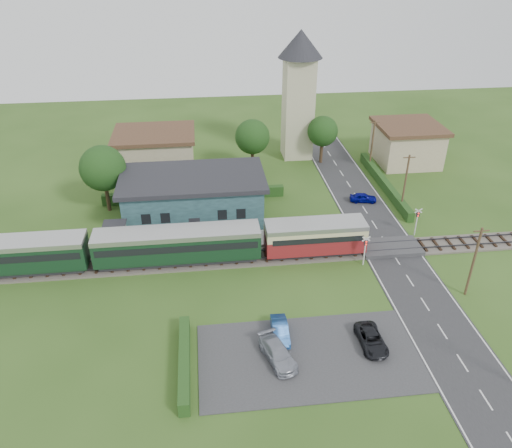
{
  "coord_description": "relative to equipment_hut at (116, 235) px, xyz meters",
  "views": [
    {
      "loc": [
        -8.8,
        -39.4,
        28.32
      ],
      "look_at": [
        -3.74,
        4.0,
        2.79
      ],
      "focal_mm": 35.0,
      "sensor_mm": 36.0,
      "label": 1
    }
  ],
  "objects": [
    {
      "name": "crossing_deck",
      "position": [
        28.0,
        -3.2,
        -1.52
      ],
      "size": [
        6.2,
        3.4,
        0.45
      ],
      "primitive_type": "cube",
      "color": "#333335",
      "rests_on": "ground"
    },
    {
      "name": "car_park",
      "position": [
        16.5,
        -17.2,
        -1.71
      ],
      "size": [
        17.0,
        9.0,
        0.08
      ],
      "primitive_type": "cube",
      "color": "#333335",
      "rests_on": "ground"
    },
    {
      "name": "car_park_blue",
      "position": [
        14.65,
        -14.7,
        -1.08
      ],
      "size": [
        1.33,
        3.62,
        1.18
      ],
      "primitive_type": "imported",
      "rotation": [
        0.0,
        0.0,
        -0.02
      ],
      "color": "navy",
      "rests_on": "car_park"
    },
    {
      "name": "pedestrian_far",
      "position": [
        2.47,
        -0.01,
        -0.42
      ],
      "size": [
        0.89,
        1.01,
        1.75
      ],
      "primitive_type": "imported",
      "rotation": [
        0.0,
        0.0,
        1.26
      ],
      "color": "gray",
      "rests_on": "platform"
    },
    {
      "name": "car_on_road",
      "position": [
        28.37,
        7.35,
        -1.15
      ],
      "size": [
        3.39,
        1.84,
        1.09
      ],
      "primitive_type": "imported",
      "rotation": [
        0.0,
        0.0,
        1.39
      ],
      "color": "#040778",
      "rests_on": "road"
    },
    {
      "name": "utility_pole_c",
      "position": [
        32.2,
        4.8,
        1.88
      ],
      "size": [
        1.4,
        0.22,
        7.0
      ],
      "color": "#473321",
      "rests_on": "ground"
    },
    {
      "name": "platform",
      "position": [
        8.0,
        0.0,
        -1.52
      ],
      "size": [
        30.0,
        3.0,
        0.45
      ],
      "primitive_type": "cube",
      "color": "gray",
      "rests_on": "ground"
    },
    {
      "name": "house_west",
      "position": [
        3.0,
        19.8,
        1.04
      ],
      "size": [
        10.8,
        8.8,
        5.5
      ],
      "color": "tan",
      "rests_on": "ground"
    },
    {
      "name": "equipment_hut",
      "position": [
        0.0,
        0.0,
        0.0
      ],
      "size": [
        2.3,
        2.3,
        2.55
      ],
      "color": "#BDB593",
      "rests_on": "platform"
    },
    {
      "name": "house_east",
      "position": [
        38.0,
        18.8,
        1.05
      ],
      "size": [
        8.8,
        8.8,
        5.5
      ],
      "color": "tan",
      "rests_on": "ground"
    },
    {
      "name": "utility_pole_b",
      "position": [
        32.2,
        -11.2,
        1.88
      ],
      "size": [
        1.4,
        0.22,
        7.0
      ],
      "color": "#473321",
      "rests_on": "ground"
    },
    {
      "name": "railway_track",
      "position": [
        18.0,
        -3.2,
        -1.64
      ],
      "size": [
        76.0,
        3.2,
        0.49
      ],
      "color": "#4C443D",
      "rests_on": "ground"
    },
    {
      "name": "tree_a",
      "position": [
        -2.0,
        8.8,
        3.63
      ],
      "size": [
        5.2,
        5.2,
        8.0
      ],
      "color": "#332316",
      "rests_on": "ground"
    },
    {
      "name": "hedge_carpark",
      "position": [
        7.0,
        -17.2,
        -1.15
      ],
      "size": [
        0.8,
        9.0,
        1.2
      ],
      "primitive_type": "cube",
      "color": "#193814",
      "rests_on": "ground"
    },
    {
      "name": "hedge_station",
      "position": [
        8.0,
        10.3,
        -1.1
      ],
      "size": [
        22.0,
        0.8,
        1.3
      ],
      "primitive_type": "cube",
      "color": "#193814",
      "rests_on": "ground"
    },
    {
      "name": "utility_pole_d",
      "position": [
        32.2,
        16.8,
        1.88
      ],
      "size": [
        1.4,
        0.22,
        7.0
      ],
      "color": "#473321",
      "rests_on": "ground"
    },
    {
      "name": "crossing_signal_near",
      "position": [
        24.4,
        -5.61,
        0.39
      ],
      "size": [
        0.84,
        0.28,
        3.28
      ],
      "color": "silver",
      "rests_on": "ground"
    },
    {
      "name": "car_park_dark",
      "position": [
        21.65,
        -16.52,
        -1.11
      ],
      "size": [
        1.93,
        4.04,
        1.11
      ],
      "primitive_type": "imported",
      "rotation": [
        0.0,
        0.0,
        0.02
      ],
      "color": "black",
      "rests_on": "car_park"
    },
    {
      "name": "pedestrian_near",
      "position": [
        13.32,
        0.31,
        -0.53
      ],
      "size": [
        0.65,
        0.53,
        1.54
      ],
      "primitive_type": "imported",
      "rotation": [
        0.0,
        0.0,
        3.47
      ],
      "color": "gray",
      "rests_on": "platform"
    },
    {
      "name": "tree_b",
      "position": [
        16.0,
        17.8,
        3.27
      ],
      "size": [
        4.6,
        4.6,
        7.34
      ],
      "color": "#332316",
      "rests_on": "ground"
    },
    {
      "name": "crossing_signal_far",
      "position": [
        31.6,
        -0.81,
        0.39
      ],
      "size": [
        0.84,
        0.28,
        3.28
      ],
      "color": "silver",
      "rests_on": "ground"
    },
    {
      "name": "station_building",
      "position": [
        8.0,
        5.79,
        0.95
      ],
      "size": [
        16.0,
        9.0,
        5.3
      ],
      "color": "#254143",
      "rests_on": "ground"
    },
    {
      "name": "church_tower",
      "position": [
        23.0,
        22.8,
        8.48
      ],
      "size": [
        6.0,
        6.0,
        17.6
      ],
      "color": "#BDB593",
      "rests_on": "ground"
    },
    {
      "name": "car_park_silver",
      "position": [
        14.06,
        -17.23,
        -1.04
      ],
      "size": [
        2.97,
        4.66,
        1.26
      ],
      "primitive_type": "imported",
      "rotation": [
        0.0,
        0.0,
        0.3
      ],
      "color": "#9295A2",
      "rests_on": "car_park"
    },
    {
      "name": "ground",
      "position": [
        18.0,
        -5.2,
        -1.75
      ],
      "size": [
        120.0,
        120.0,
        0.0
      ],
      "primitive_type": "plane",
      "color": "#2D4C19"
    },
    {
      "name": "road",
      "position": [
        28.0,
        -5.2,
        -1.72
      ],
      "size": [
        6.0,
        70.0,
        0.05
      ],
      "primitive_type": "cube",
      "color": "#28282B",
      "rests_on": "ground"
    },
    {
      "name": "streetlamp_east",
      "position": [
        34.0,
        21.8,
        1.29
      ],
      "size": [
        0.3,
        0.3,
        5.15
      ],
      "color": "#3F3F47",
      "rests_on": "ground"
    },
    {
      "name": "tree_c",
      "position": [
        26.0,
        19.8,
        2.91
      ],
      "size": [
        4.2,
        4.2,
        6.78
      ],
      "color": "#332316",
      "rests_on": "ground"
    },
    {
      "name": "train",
      "position": [
        3.19,
        -3.2,
        0.43
      ],
      "size": [
        43.2,
        2.9,
        3.4
      ],
      "color": "#232328",
      "rests_on": "ground"
    },
    {
      "name": "hedge_roadside",
      "position": [
        32.2,
        10.8,
        -1.15
      ],
      "size": [
        0.8,
        18.0,
        1.2
      ],
      "primitive_type": "cube",
      "color": "#193814",
      "rests_on": "ground"
    },
    {
      "name": "streetlamp_west",
      "position": [
        -4.0,
        14.8,
        1.29
      ],
      "size": [
        0.3,
        0.3,
        5.15
      ],
      "color": "#3F3F47",
      "rests_on": "ground"
    }
  ]
}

